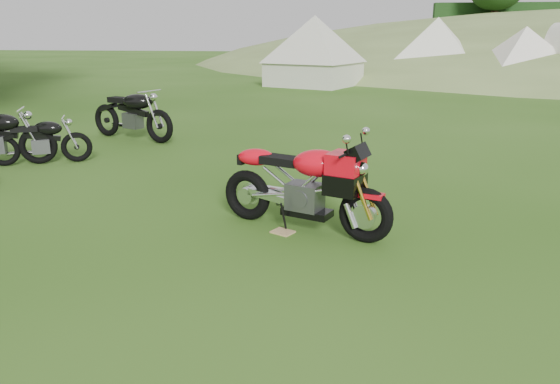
% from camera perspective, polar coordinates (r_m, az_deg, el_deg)
% --- Properties ---
extents(ground, '(120.00, 120.00, 0.00)m').
position_cam_1_polar(ground, '(5.47, 1.47, -7.28)').
color(ground, '#285111').
rests_on(ground, ground).
extents(sport_motorcycle, '(2.07, 1.22, 1.21)m').
position_cam_1_polar(sport_motorcycle, '(6.14, 2.47, 1.37)').
color(sport_motorcycle, red).
rests_on(sport_motorcycle, ground).
extents(plywood_board, '(0.30, 0.28, 0.02)m').
position_cam_1_polar(plywood_board, '(6.22, 0.29, -4.19)').
color(plywood_board, tan).
rests_on(plywood_board, ground).
extents(vintage_moto_b, '(1.65, 1.00, 0.86)m').
position_cam_1_polar(vintage_moto_b, '(10.22, -23.83, 5.04)').
color(vintage_moto_b, black).
rests_on(vintage_moto_b, ground).
extents(vintage_moto_c, '(2.18, 1.31, 1.13)m').
position_cam_1_polar(vintage_moto_c, '(11.93, -15.25, 7.98)').
color(vintage_moto_c, black).
rests_on(vintage_moto_c, ground).
extents(tent_left, '(4.17, 4.17, 2.76)m').
position_cam_1_polar(tent_left, '(23.59, 3.62, 14.39)').
color(tent_left, beige).
rests_on(tent_left, ground).
extents(tent_mid, '(3.85, 3.85, 2.76)m').
position_cam_1_polar(tent_mid, '(27.16, 16.02, 14.07)').
color(tent_mid, white).
rests_on(tent_mid, ground).
extents(tent_right, '(3.34, 3.34, 2.50)m').
position_cam_1_polar(tent_right, '(25.42, 24.09, 12.89)').
color(tent_right, white).
rests_on(tent_right, ground).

